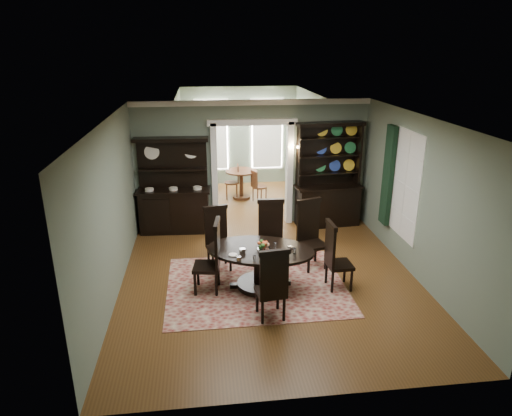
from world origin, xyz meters
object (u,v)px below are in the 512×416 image
at_px(dining_table, 260,261).
at_px(sideboard, 174,200).
at_px(welsh_dresser, 328,189).
at_px(parlor_table, 241,180).

xyz_separation_m(dining_table, sideboard, (-1.65, 2.91, 0.25)).
bearing_deg(welsh_dresser, parlor_table, 125.07).
height_order(dining_table, welsh_dresser, welsh_dresser).
relative_size(sideboard, parlor_table, 2.49).
distance_m(dining_table, parlor_table, 5.13).
bearing_deg(sideboard, dining_table, -57.33).
distance_m(dining_table, welsh_dresser, 3.55).
distance_m(sideboard, welsh_dresser, 3.66).
distance_m(welsh_dresser, parlor_table, 2.95).
relative_size(sideboard, welsh_dresser, 0.89).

